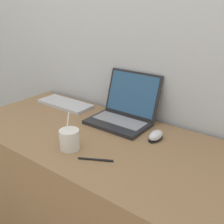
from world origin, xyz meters
The scene contains 7 objects.
wall_back centered at (0.00, 0.71, 1.25)m, with size 7.00×0.04×2.50m.
desk centered at (0.00, 0.34, 0.38)m, with size 1.43×0.67×0.76m.
laptop centered at (0.04, 0.56, 0.82)m, with size 0.33×0.29×0.26m.
drink_cup centered at (0.02, 0.17, 0.81)m, with size 0.09×0.09×0.17m.
computer_mouse centered at (0.29, 0.48, 0.78)m, with size 0.06×0.10×0.04m.
external_keyboard centered at (-0.41, 0.54, 0.77)m, with size 0.37×0.15×0.02m.
pen centered at (0.17, 0.16, 0.76)m, with size 0.14×0.08×0.01m.
Camera 1 is at (0.79, -0.55, 1.36)m, focal length 42.00 mm.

